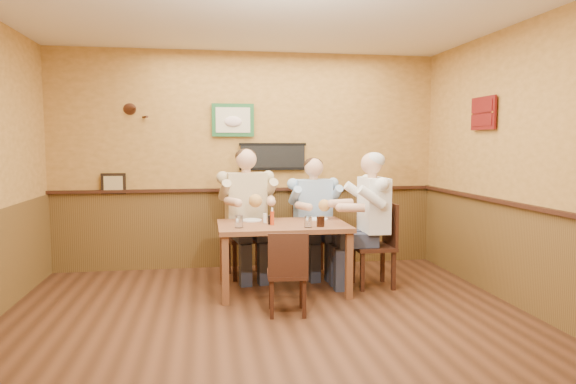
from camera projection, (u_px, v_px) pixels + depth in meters
name	position (u px, v px, depth m)	size (l,w,h in m)	color
room	(286.00, 136.00, 4.41)	(5.02, 5.03, 2.81)	#381E10
dining_table	(283.00, 232.00, 5.59)	(1.40, 0.90, 0.75)	brown
chair_back_left	(246.00, 237.00, 6.24)	(0.45, 0.45, 0.98)	#3A1D12
chair_back_right	(313.00, 238.00, 6.37)	(0.42, 0.42, 0.91)	#3A1D12
chair_right_end	(373.00, 245.00, 5.79)	(0.44, 0.44, 0.96)	#3A1D12
chair_near_side	(287.00, 272.00, 4.87)	(0.37, 0.37, 0.80)	#3A1D12
diner_tan_shirt	(246.00, 220.00, 6.22)	(0.65, 0.65, 1.40)	beige
diner_blue_polo	(313.00, 222.00, 6.36)	(0.60, 0.60, 1.30)	#91B3DA
diner_white_elder	(373.00, 227.00, 5.77)	(0.63, 0.63, 1.37)	white
water_glass_left	(239.00, 222.00, 5.30)	(0.09, 0.09, 0.13)	white
water_glass_mid	(308.00, 222.00, 5.32)	(0.08, 0.08, 0.12)	silver
cola_tumbler	(321.00, 221.00, 5.38)	(0.08, 0.08, 0.11)	black
hot_sauce_bottle	(272.00, 217.00, 5.48)	(0.04, 0.04, 0.17)	red
salt_shaker	(265.00, 218.00, 5.63)	(0.04, 0.04, 0.10)	white
pepper_shaker	(270.00, 220.00, 5.52)	(0.04, 0.04, 0.10)	black
plate_far_left	(252.00, 220.00, 5.78)	(0.23, 0.23, 0.02)	white
plate_far_right	(318.00, 219.00, 5.89)	(0.23, 0.23, 0.02)	white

